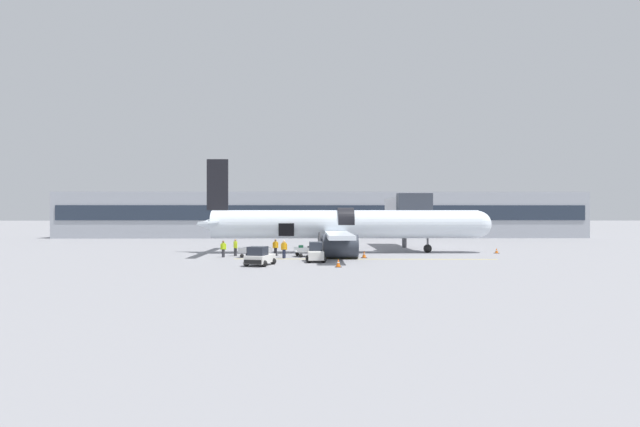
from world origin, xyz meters
The scene contains 16 objects.
ground_plane centered at (0.00, 0.00, 0.00)m, with size 500.00×500.00×0.00m, color gray.
apron_marking_line centered at (3.36, -2.98, 0.00)m, with size 25.59×1.11×0.01m.
terminal_strip centered at (0.00, 41.63, 4.14)m, with size 95.72×9.81×8.27m.
jet_bridge_stub centered at (10.22, 12.41, 4.93)m, with size 4.02×14.17×6.81m.
airplane centered at (1.48, 4.80, 3.03)m, with size 33.33×28.18×10.53m.
baggage_tug_lead centered at (-6.31, -8.77, 0.72)m, with size 2.68×3.55×1.65m.
baggage_tug_mid centered at (-1.47, -5.34, 0.76)m, with size 1.94×3.25×1.79m.
baggage_cart_loading centered at (-7.43, -1.06, 0.53)m, with size 4.13×2.34×1.04m.
baggage_cart_queued centered at (-2.09, 0.04, 0.55)m, with size 3.74×2.49×1.17m.
ground_crew_loader_a centered at (-4.59, -1.92, 0.96)m, with size 0.62×0.42×1.82m.
ground_crew_loader_b centered at (-9.81, 0.78, 0.92)m, with size 0.56×0.56×1.76m.
ground_crew_driver centered at (-5.63, 0.86, 0.92)m, with size 0.61×0.43×1.75m.
ground_crew_supervisor centered at (-10.80, -0.74, 0.89)m, with size 0.59×0.45×1.69m.
safety_cone_nose centered at (18.75, 3.79, 0.27)m, with size 0.52×0.52×0.59m.
safety_cone_engine_left centered at (0.37, -10.14, 0.32)m, with size 0.54×0.54×0.69m.
safety_cone_wingtip centered at (3.40, -1.65, 0.34)m, with size 0.59×0.59×0.71m.
Camera 1 is at (-1.81, -51.35, 4.46)m, focal length 28.00 mm.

